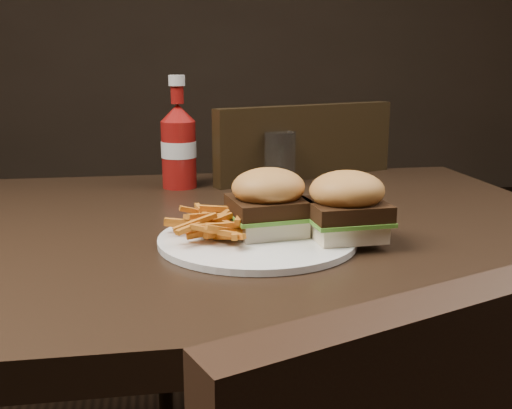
{
  "coord_description": "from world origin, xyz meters",
  "views": [
    {
      "loc": [
        -0.03,
        -0.86,
        0.98
      ],
      "look_at": [
        0.09,
        -0.11,
        0.8
      ],
      "focal_mm": 42.0,
      "sensor_mm": 36.0,
      "label": 1
    }
  ],
  "objects": [
    {
      "name": "fries_pile",
      "position": [
        0.04,
        -0.11,
        0.78
      ],
      "size": [
        0.12,
        0.12,
        0.04
      ],
      "primitive_type": null,
      "rotation": [
        0.0,
        0.0,
        -0.28
      ],
      "color": "#B24B19",
      "rests_on": "plate"
    },
    {
      "name": "tumbler",
      "position": [
        0.19,
        0.26,
        0.81
      ],
      "size": [
        0.07,
        0.07,
        0.09
      ],
      "primitive_type": "cylinder",
      "rotation": [
        0.0,
        0.0,
        -0.23
      ],
      "color": "white",
      "rests_on": "dining_table"
    },
    {
      "name": "dining_table",
      "position": [
        0.0,
        0.0,
        0.73
      ],
      "size": [
        1.2,
        0.8,
        0.04
      ],
      "primitive_type": "cube",
      "color": "black",
      "rests_on": "ground"
    },
    {
      "name": "sandwich_half_a",
      "position": [
        0.1,
        -0.1,
        0.77
      ],
      "size": [
        0.1,
        0.09,
        0.02
      ],
      "primitive_type": "cube",
      "rotation": [
        0.0,
        0.0,
        0.15
      ],
      "color": "beige",
      "rests_on": "plate"
    },
    {
      "name": "sandwich_half_b",
      "position": [
        0.2,
        -0.14,
        0.77
      ],
      "size": [
        0.09,
        0.09,
        0.02
      ],
      "primitive_type": "cube",
      "rotation": [
        0.0,
        0.0,
        0.07
      ],
      "color": "beige",
      "rests_on": "plate"
    },
    {
      "name": "ketchup_bottle",
      "position": [
        -0.0,
        0.26,
        0.81
      ],
      "size": [
        0.08,
        0.08,
        0.13
      ],
      "primitive_type": "cylinder",
      "rotation": [
        0.0,
        0.0,
        0.26
      ],
      "color": "maroon",
      "rests_on": "dining_table"
    },
    {
      "name": "plate",
      "position": [
        0.09,
        -0.12,
        0.76
      ],
      "size": [
        0.26,
        0.26,
        0.01
      ],
      "primitive_type": "cylinder",
      "color": "white",
      "rests_on": "dining_table"
    },
    {
      "name": "chair_far",
      "position": [
        0.18,
        0.5,
        0.43
      ],
      "size": [
        0.57,
        0.57,
        0.04
      ],
      "primitive_type": "cube",
      "rotation": [
        0.0,
        0.0,
        3.53
      ],
      "color": "black",
      "rests_on": "ground"
    }
  ]
}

